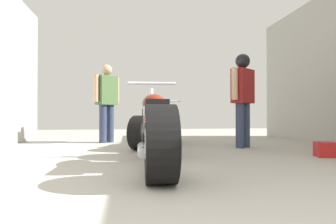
{
  "coord_description": "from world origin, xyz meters",
  "views": [
    {
      "loc": [
        -0.77,
        -0.64,
        0.57
      ],
      "look_at": [
        -0.2,
        3.37,
        0.61
      ],
      "focal_mm": 30.27,
      "sensor_mm": 36.0,
      "label": 1
    }
  ],
  "objects": [
    {
      "name": "red_toolbox",
      "position": [
        1.94,
        2.82,
        0.1
      ],
      "size": [
        0.44,
        0.33,
        0.2
      ],
      "primitive_type": "cube",
      "rotation": [
        0.0,
        0.0,
        -0.27
      ],
      "color": "#B21919",
      "rests_on": "ground_plane"
    },
    {
      "name": "mechanic_with_helmet",
      "position": [
        1.2,
        4.03,
        0.97
      ],
      "size": [
        0.57,
        0.47,
        1.62
      ],
      "color": "#2D3851",
      "rests_on": "ground_plane"
    },
    {
      "name": "motorcycle_black_naked",
      "position": [
        -0.28,
        4.44,
        0.34
      ],
      "size": [
        1.07,
        1.71,
        0.85
      ],
      "color": "black",
      "rests_on": "ground_plane"
    },
    {
      "name": "motorcycle_maroon_cruiser",
      "position": [
        -0.48,
        2.37,
        0.41
      ],
      "size": [
        0.64,
        2.15,
        1.0
      ],
      "color": "black",
      "rests_on": "ground_plane"
    },
    {
      "name": "ground_plane",
      "position": [
        0.0,
        3.1,
        0.0
      ],
      "size": [
        14.86,
        14.86,
        0.0
      ],
      "primitive_type": "plane",
      "color": "#A8A399"
    },
    {
      "name": "mechanic_in_blue",
      "position": [
        -1.2,
        5.27,
        0.9
      ],
      "size": [
        0.53,
        0.52,
        1.6
      ],
      "color": "#2D3851",
      "rests_on": "ground_plane"
    }
  ]
}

